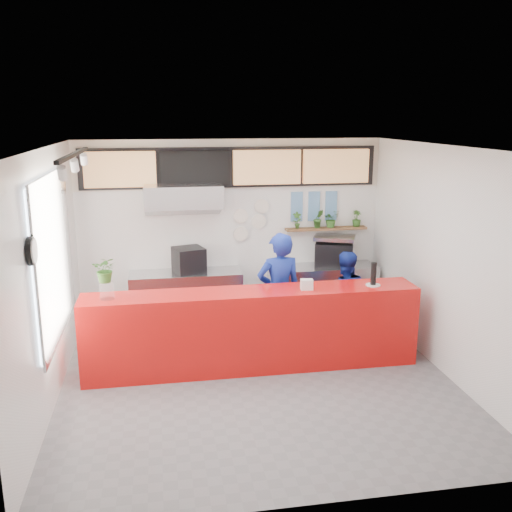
# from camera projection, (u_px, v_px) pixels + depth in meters

# --- Properties ---
(floor) EXTENTS (5.00, 5.00, 0.00)m
(floor) POSITION_uv_depth(u_px,v_px,m) (258.00, 380.00, 7.45)
(floor) COLOR slate
(floor) RESTS_ON ground
(ceiling) EXTENTS (5.00, 5.00, 0.00)m
(ceiling) POSITION_uv_depth(u_px,v_px,m) (258.00, 147.00, 6.73)
(ceiling) COLOR silver
(wall_back) EXTENTS (5.00, 0.00, 5.00)m
(wall_back) POSITION_uv_depth(u_px,v_px,m) (232.00, 231.00, 9.48)
(wall_back) COLOR white
(wall_back) RESTS_ON ground
(wall_left) EXTENTS (0.00, 5.00, 5.00)m
(wall_left) POSITION_uv_depth(u_px,v_px,m) (48.00, 279.00, 6.68)
(wall_left) COLOR white
(wall_left) RESTS_ON ground
(wall_right) EXTENTS (0.00, 5.00, 5.00)m
(wall_right) POSITION_uv_depth(u_px,v_px,m) (444.00, 261.00, 7.50)
(wall_right) COLOR white
(wall_right) RESTS_ON ground
(service_counter) EXTENTS (4.50, 0.60, 1.10)m
(service_counter) POSITION_uv_depth(u_px,v_px,m) (252.00, 330.00, 7.70)
(service_counter) COLOR red
(service_counter) RESTS_ON ground
(cream_band) EXTENTS (5.00, 0.02, 0.80)m
(cream_band) POSITION_uv_depth(u_px,v_px,m) (231.00, 164.00, 9.21)
(cream_band) COLOR beige
(cream_band) RESTS_ON wall_back
(prep_bench) EXTENTS (1.80, 0.60, 0.90)m
(prep_bench) POSITION_uv_depth(u_px,v_px,m) (186.00, 299.00, 9.31)
(prep_bench) COLOR #B2B5BA
(prep_bench) RESTS_ON ground
(panini_oven) EXTENTS (0.56, 0.56, 0.41)m
(panini_oven) POSITION_uv_depth(u_px,v_px,m) (189.00, 260.00, 9.17)
(panini_oven) COLOR black
(panini_oven) RESTS_ON prep_bench
(extraction_hood) EXTENTS (1.20, 0.70, 0.35)m
(extraction_hood) POSITION_uv_depth(u_px,v_px,m) (183.00, 196.00, 8.86)
(extraction_hood) COLOR #B2B5BA
(extraction_hood) RESTS_ON ceiling
(hood_lip) EXTENTS (1.20, 0.69, 0.31)m
(hood_lip) POSITION_uv_depth(u_px,v_px,m) (184.00, 208.00, 8.90)
(hood_lip) COLOR #B2B5BA
(hood_lip) RESTS_ON ceiling
(right_bench) EXTENTS (1.80, 0.60, 0.90)m
(right_bench) POSITION_uv_depth(u_px,v_px,m) (322.00, 292.00, 9.69)
(right_bench) COLOR #B2B5BA
(right_bench) RESTS_ON ground
(espresso_machine) EXTENTS (0.73, 0.63, 0.40)m
(espresso_machine) POSITION_uv_depth(u_px,v_px,m) (334.00, 254.00, 9.57)
(espresso_machine) COLOR black
(espresso_machine) RESTS_ON right_bench
(espresso_tray) EXTENTS (0.79, 0.69, 0.06)m
(espresso_tray) POSITION_uv_depth(u_px,v_px,m) (335.00, 238.00, 9.50)
(espresso_tray) COLOR #A7AAAE
(espresso_tray) RESTS_ON espresso_machine
(herb_shelf) EXTENTS (1.40, 0.18, 0.04)m
(herb_shelf) POSITION_uv_depth(u_px,v_px,m) (326.00, 229.00, 9.65)
(herb_shelf) COLOR brown
(herb_shelf) RESTS_ON wall_back
(menu_board_far_left) EXTENTS (1.10, 0.10, 0.55)m
(menu_board_far_left) POSITION_uv_depth(u_px,v_px,m) (120.00, 169.00, 8.82)
(menu_board_far_left) COLOR tan
(menu_board_far_left) RESTS_ON wall_back
(menu_board_mid_left) EXTENTS (1.10, 0.10, 0.55)m
(menu_board_mid_left) POSITION_uv_depth(u_px,v_px,m) (195.00, 168.00, 9.01)
(menu_board_mid_left) COLOR black
(menu_board_mid_left) RESTS_ON wall_back
(menu_board_mid_right) EXTENTS (1.10, 0.10, 0.55)m
(menu_board_mid_right) POSITION_uv_depth(u_px,v_px,m) (267.00, 167.00, 9.21)
(menu_board_mid_right) COLOR tan
(menu_board_mid_right) RESTS_ON wall_back
(menu_board_far_right) EXTENTS (1.10, 0.10, 0.55)m
(menu_board_far_right) POSITION_uv_depth(u_px,v_px,m) (336.00, 166.00, 9.40)
(menu_board_far_right) COLOR tan
(menu_board_far_right) RESTS_ON wall_back
(soffit) EXTENTS (4.80, 0.04, 0.65)m
(soffit) POSITION_uv_depth(u_px,v_px,m) (231.00, 167.00, 9.19)
(soffit) COLOR black
(soffit) RESTS_ON wall_back
(window_pane) EXTENTS (0.04, 2.20, 1.90)m
(window_pane) POSITION_uv_depth(u_px,v_px,m) (53.00, 257.00, 6.92)
(window_pane) COLOR silver
(window_pane) RESTS_ON wall_left
(window_frame) EXTENTS (0.03, 2.30, 2.00)m
(window_frame) POSITION_uv_depth(u_px,v_px,m) (55.00, 256.00, 6.92)
(window_frame) COLOR #B2B5BA
(window_frame) RESTS_ON wall_left
(wall_clock_rim) EXTENTS (0.05, 0.30, 0.30)m
(wall_clock_rim) POSITION_uv_depth(u_px,v_px,m) (31.00, 251.00, 5.69)
(wall_clock_rim) COLOR black
(wall_clock_rim) RESTS_ON wall_left
(wall_clock_face) EXTENTS (0.02, 0.26, 0.26)m
(wall_clock_face) POSITION_uv_depth(u_px,v_px,m) (34.00, 251.00, 5.69)
(wall_clock_face) COLOR white
(wall_clock_face) RESTS_ON wall_left
(track_rail) EXTENTS (0.05, 2.40, 0.04)m
(track_rail) POSITION_uv_depth(u_px,v_px,m) (74.00, 154.00, 6.40)
(track_rail) COLOR black
(track_rail) RESTS_ON ceiling
(dec_plate_a) EXTENTS (0.24, 0.03, 0.24)m
(dec_plate_a) POSITION_uv_depth(u_px,v_px,m) (241.00, 216.00, 9.42)
(dec_plate_a) COLOR silver
(dec_plate_a) RESTS_ON wall_back
(dec_plate_b) EXTENTS (0.24, 0.03, 0.24)m
(dec_plate_b) POSITION_uv_depth(u_px,v_px,m) (259.00, 221.00, 9.49)
(dec_plate_b) COLOR silver
(dec_plate_b) RESTS_ON wall_back
(dec_plate_c) EXTENTS (0.24, 0.03, 0.24)m
(dec_plate_c) POSITION_uv_depth(u_px,v_px,m) (241.00, 234.00, 9.49)
(dec_plate_c) COLOR silver
(dec_plate_c) RESTS_ON wall_back
(dec_plate_d) EXTENTS (0.24, 0.03, 0.24)m
(dec_plate_d) POSITION_uv_depth(u_px,v_px,m) (262.00, 206.00, 9.44)
(dec_plate_d) COLOR silver
(dec_plate_d) RESTS_ON wall_back
(photo_frame_a) EXTENTS (0.20, 0.02, 0.25)m
(photo_frame_a) POSITION_uv_depth(u_px,v_px,m) (297.00, 199.00, 9.52)
(photo_frame_a) COLOR #598CBF
(photo_frame_a) RESTS_ON wall_back
(photo_frame_b) EXTENTS (0.20, 0.02, 0.25)m
(photo_frame_b) POSITION_uv_depth(u_px,v_px,m) (314.00, 199.00, 9.57)
(photo_frame_b) COLOR #598CBF
(photo_frame_b) RESTS_ON wall_back
(photo_frame_c) EXTENTS (0.20, 0.02, 0.25)m
(photo_frame_c) POSITION_uv_depth(u_px,v_px,m) (331.00, 198.00, 9.62)
(photo_frame_c) COLOR #598CBF
(photo_frame_c) RESTS_ON wall_back
(photo_frame_d) EXTENTS (0.20, 0.02, 0.25)m
(photo_frame_d) POSITION_uv_depth(u_px,v_px,m) (297.00, 214.00, 9.58)
(photo_frame_d) COLOR #598CBF
(photo_frame_d) RESTS_ON wall_back
(photo_frame_e) EXTENTS (0.20, 0.02, 0.25)m
(photo_frame_e) POSITION_uv_depth(u_px,v_px,m) (314.00, 214.00, 9.63)
(photo_frame_e) COLOR #598CBF
(photo_frame_e) RESTS_ON wall_back
(photo_frame_f) EXTENTS (0.20, 0.02, 0.25)m
(photo_frame_f) POSITION_uv_depth(u_px,v_px,m) (331.00, 213.00, 9.68)
(photo_frame_f) COLOR #598CBF
(photo_frame_f) RESTS_ON wall_back
(staff_center) EXTENTS (0.68, 0.47, 1.78)m
(staff_center) POSITION_uv_depth(u_px,v_px,m) (279.00, 293.00, 8.15)
(staff_center) COLOR navy
(staff_center) RESTS_ON ground
(staff_right) EXTENTS (0.74, 0.60, 1.44)m
(staff_right) POSITION_uv_depth(u_px,v_px,m) (344.00, 298.00, 8.47)
(staff_right) COLOR navy
(staff_right) RESTS_ON ground
(herb_a) EXTENTS (0.15, 0.11, 0.28)m
(herb_a) POSITION_uv_depth(u_px,v_px,m) (297.00, 220.00, 9.53)
(herb_a) COLOR #305F21
(herb_a) RESTS_ON herb_shelf
(herb_b) EXTENTS (0.18, 0.14, 0.31)m
(herb_b) POSITION_uv_depth(u_px,v_px,m) (318.00, 219.00, 9.58)
(herb_b) COLOR #305F21
(herb_b) RESTS_ON herb_shelf
(herb_c) EXTENTS (0.32, 0.30, 0.29)m
(herb_c) POSITION_uv_depth(u_px,v_px,m) (331.00, 219.00, 9.62)
(herb_c) COLOR #305F21
(herb_c) RESTS_ON herb_shelf
(herb_d) EXTENTS (0.18, 0.17, 0.28)m
(herb_d) POSITION_uv_depth(u_px,v_px,m) (357.00, 218.00, 9.70)
(herb_d) COLOR #305F21
(herb_d) RESTS_ON herb_shelf
(glass_vase) EXTENTS (0.23, 0.23, 0.22)m
(glass_vase) POSITION_uv_depth(u_px,v_px,m) (107.00, 290.00, 7.21)
(glass_vase) COLOR silver
(glass_vase) RESTS_ON service_counter
(basil_vase) EXTENTS (0.33, 0.30, 0.34)m
(basil_vase) POSITION_uv_depth(u_px,v_px,m) (106.00, 269.00, 7.15)
(basil_vase) COLOR #305F21
(basil_vase) RESTS_ON glass_vase
(napkin_holder) EXTENTS (0.17, 0.11, 0.14)m
(napkin_holder) POSITION_uv_depth(u_px,v_px,m) (307.00, 284.00, 7.61)
(napkin_holder) COLOR silver
(napkin_holder) RESTS_ON service_counter
(white_plate) EXTENTS (0.24, 0.24, 0.01)m
(white_plate) POSITION_uv_depth(u_px,v_px,m) (373.00, 285.00, 7.80)
(white_plate) COLOR silver
(white_plate) RESTS_ON service_counter
(pepper_mill) EXTENTS (0.09, 0.09, 0.31)m
(pepper_mill) POSITION_uv_depth(u_px,v_px,m) (374.00, 274.00, 7.76)
(pepper_mill) COLOR black
(pepper_mill) RESTS_ON white_plate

